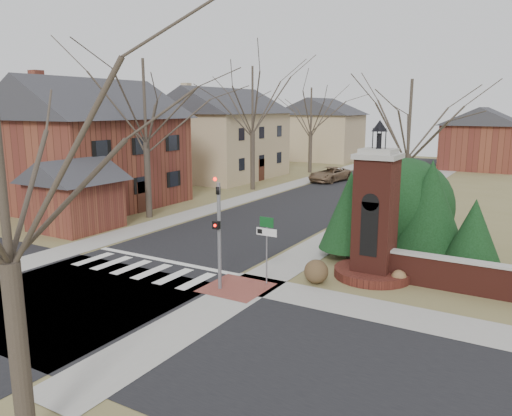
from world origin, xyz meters
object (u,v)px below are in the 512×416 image
Objects in this scene: brick_gate_monument at (375,227)px; distant_car at (402,168)px; traffic_signal_pole at (219,225)px; pickup_truck at (330,174)px; sign_post at (266,237)px.

brick_gate_monument is 1.50× the size of distant_car.
traffic_signal_pole is at bearing -136.76° from brick_gate_monument.
traffic_signal_pole is 37.98m from distant_car.
pickup_truck is 9.84m from distant_car.
distant_car is (-2.70, 37.84, -1.87)m from traffic_signal_pole.
pickup_truck is at bearing 104.12° from traffic_signal_pole.
distant_car is (-7.40, 33.42, -1.45)m from brick_gate_monument.
traffic_signal_pole reaches higher than distant_car.
pickup_truck is at bearing 65.00° from distant_car.
distant_car reaches higher than pickup_truck.
traffic_signal_pole is 6.47m from brick_gate_monument.
distant_car is at bearing 94.08° from traffic_signal_pole.
traffic_signal_pole is 1.04× the size of distant_car.
pickup_truck is at bearing 107.28° from sign_post.
brick_gate_monument is at bearing 43.24° from traffic_signal_pole.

